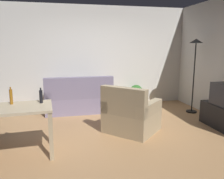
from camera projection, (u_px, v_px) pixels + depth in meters
ground_plane at (113, 133)px, 4.39m from camera, size 5.20×4.40×0.02m
wall_rear at (95, 57)px, 6.24m from camera, size 5.20×0.10×2.70m
couch at (79, 100)px, 5.74m from camera, size 1.63×0.84×0.92m
torchiere_lamp at (195, 56)px, 5.48m from camera, size 0.32×0.32×1.81m
desk at (10, 114)px, 3.37m from camera, size 1.24×0.77×0.76m
potted_plant at (136, 93)px, 6.39m from camera, size 0.36×0.36×0.57m
armchair at (130, 116)px, 4.40m from camera, size 1.23×1.23×0.92m
bottle_amber at (11, 97)px, 3.50m from camera, size 0.05×0.05×0.27m
bottle_dark at (41, 96)px, 3.58m from camera, size 0.05×0.05×0.24m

